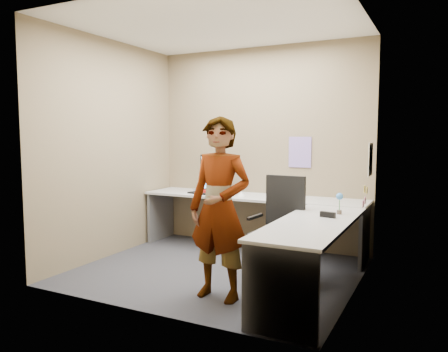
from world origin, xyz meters
The scene contains 21 objects.
ground centered at (0.00, 0.00, 0.00)m, with size 3.00×3.00×0.00m, color #2A2A30.
wall_back centered at (0.00, 1.30, 1.35)m, with size 3.00×3.00×0.00m, color brown.
wall_right centered at (1.50, 0.00, 1.35)m, with size 2.70×2.70×0.00m, color brown.
wall_left centered at (-1.50, 0.00, 1.35)m, with size 2.70×2.70×0.00m, color brown.
ceiling centered at (0.00, 0.00, 2.70)m, with size 3.00×3.00×0.00m, color white.
desk centered at (0.44, 0.39, 0.59)m, with size 2.98×2.58×0.73m.
paper_ream centered at (-0.52, 0.88, 0.76)m, with size 0.31×0.22×0.06m, color red.
monitor centered at (-0.52, 0.90, 1.06)m, with size 0.47×0.22×0.46m.
laptop centered at (-0.66, 0.94, 0.80)m, with size 0.42×0.37×0.26m.
trackball_mouse centered at (-0.84, 1.02, 0.76)m, with size 0.12×0.08×0.07m.
origami centered at (-0.11, 0.89, 0.76)m, with size 0.10×0.10×0.06m, color white.
stapler centered at (1.25, -0.08, 0.76)m, with size 0.15×0.04×0.06m, color black.
flower centered at (1.31, 0.16, 0.87)m, with size 0.07×0.07×0.22m.
calendar_purple centered at (0.55, 1.29, 1.30)m, with size 0.30×0.01×0.40m, color #846BB7.
calendar_white centered at (1.49, 0.90, 1.25)m, with size 0.01×0.28×0.38m, color white.
sticky_note_a centered at (1.49, 0.55, 0.95)m, with size 0.01×0.07×0.07m, color #F2E059.
sticky_note_b centered at (1.49, 0.60, 0.82)m, with size 0.01×0.07×0.07m, color pink.
sticky_note_c centered at (1.49, 0.48, 0.80)m, with size 0.01×0.07×0.07m, color pink.
sticky_note_d centered at (1.49, 0.70, 0.92)m, with size 0.01×0.07×0.07m, color #F2E059.
office_chair centered at (0.70, 0.08, 0.44)m, with size 0.57×0.57×1.07m.
person centered at (0.40, -0.71, 0.85)m, with size 0.62×0.41×1.69m, color #999399.
Camera 1 is at (2.22, -4.24, 1.53)m, focal length 35.00 mm.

